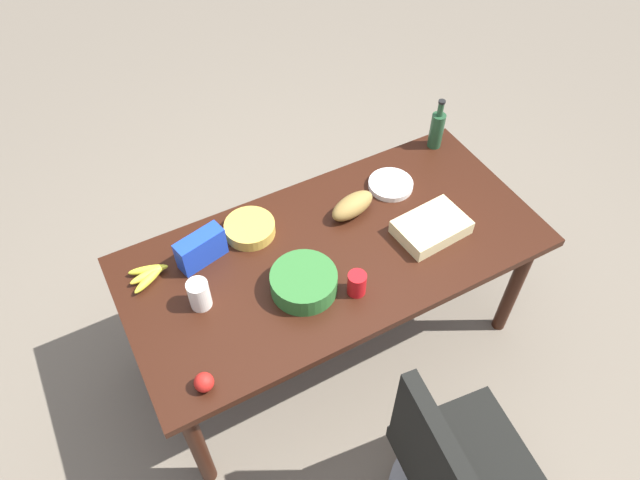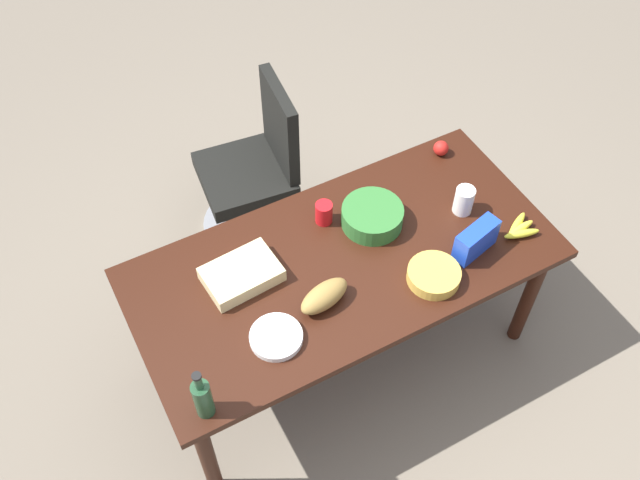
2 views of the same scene
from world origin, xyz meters
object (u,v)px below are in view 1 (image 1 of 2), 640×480
(bread_loaf, at_px, (352,206))
(paper_plate_stack, at_px, (391,185))
(sheet_cake, at_px, (431,227))
(chip_bowl, at_px, (250,228))
(mayo_jar, at_px, (199,294))
(apple_red, at_px, (204,382))
(red_solo_cup, at_px, (357,284))
(chip_bag_blue, at_px, (201,249))
(wine_bottle, at_px, (437,129))
(conference_table, at_px, (334,261))
(banana_bunch, at_px, (148,275))
(salad_bowl, at_px, (304,282))
(office_chair, at_px, (452,473))

(bread_loaf, height_order, paper_plate_stack, bread_loaf)
(sheet_cake, relative_size, chip_bowl, 1.38)
(chip_bowl, bearing_deg, mayo_jar, 37.98)
(apple_red, relative_size, red_solo_cup, 0.69)
(chip_bag_blue, bearing_deg, paper_plate_stack, 179.50)
(wine_bottle, relative_size, apple_red, 3.74)
(conference_table, distance_m, mayo_jar, 0.65)
(mayo_jar, bearing_deg, chip_bowl, -142.02)
(conference_table, xyz_separation_m, apple_red, (0.76, 0.35, 0.12))
(mayo_jar, height_order, chip_bowl, mayo_jar)
(mayo_jar, height_order, wine_bottle, wine_bottle)
(bread_loaf, xyz_separation_m, wine_bottle, (-0.63, -0.22, 0.06))
(bread_loaf, distance_m, red_solo_cup, 0.46)
(sheet_cake, bearing_deg, apple_red, 10.95)
(banana_bunch, bearing_deg, paper_plate_stack, 178.89)
(chip_bag_blue, bearing_deg, apple_red, 69.55)
(sheet_cake, bearing_deg, salad_bowl, 0.52)
(chip_bowl, bearing_deg, apple_red, 53.43)
(paper_plate_stack, distance_m, red_solo_cup, 0.66)
(wine_bottle, relative_size, red_solo_cup, 2.58)
(sheet_cake, distance_m, red_solo_cup, 0.49)
(salad_bowl, bearing_deg, chip_bag_blue, -48.03)
(conference_table, height_order, office_chair, office_chair)
(salad_bowl, height_order, wine_bottle, wine_bottle)
(apple_red, bearing_deg, salad_bowl, -157.17)
(wine_bottle, xyz_separation_m, paper_plate_stack, (0.37, 0.16, -0.09))
(wine_bottle, height_order, red_solo_cup, wine_bottle)
(office_chair, height_order, chip_bag_blue, office_chair)
(mayo_jar, xyz_separation_m, chip_bowl, (-0.34, -0.27, -0.04))
(conference_table, xyz_separation_m, bread_loaf, (-0.18, -0.15, 0.14))
(salad_bowl, bearing_deg, chip_bowl, -80.01)
(banana_bunch, relative_size, paper_plate_stack, 0.83)
(wine_bottle, bearing_deg, bread_loaf, 19.02)
(red_solo_cup, bearing_deg, wine_bottle, -143.90)
(wine_bottle, distance_m, paper_plate_stack, 0.42)
(mayo_jar, distance_m, paper_plate_stack, 1.10)
(bread_loaf, bearing_deg, mayo_jar, 10.33)
(office_chair, distance_m, mayo_jar, 1.26)
(mayo_jar, xyz_separation_m, paper_plate_stack, (-1.07, -0.21, -0.05))
(salad_bowl, relative_size, mayo_jar, 2.04)
(conference_table, relative_size, sheet_cake, 5.96)
(office_chair, relative_size, sheet_cake, 3.08)
(conference_table, xyz_separation_m, paper_plate_stack, (-0.44, -0.22, 0.10))
(paper_plate_stack, distance_m, chip_bag_blue, 0.98)
(office_chair, bearing_deg, banana_bunch, -57.11)
(mayo_jar, xyz_separation_m, wine_bottle, (-1.45, -0.37, 0.04))
(paper_plate_stack, xyz_separation_m, apple_red, (1.20, 0.57, 0.02))
(mayo_jar, distance_m, wine_bottle, 1.49)
(banana_bunch, bearing_deg, mayo_jar, 122.41)
(paper_plate_stack, xyz_separation_m, chip_bag_blue, (0.98, -0.01, 0.06))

